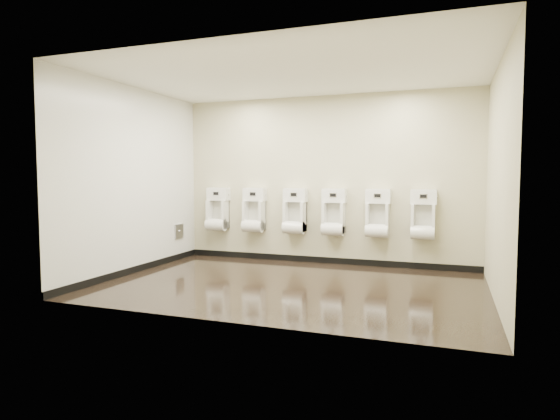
# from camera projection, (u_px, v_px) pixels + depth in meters

# --- Properties ---
(ground) EXTENTS (5.00, 3.50, 0.00)m
(ground) POSITION_uv_depth(u_px,v_px,m) (291.00, 285.00, 6.28)
(ground) COLOR black
(ground) RESTS_ON ground
(ceiling) EXTENTS (5.00, 3.50, 0.00)m
(ceiling) POSITION_uv_depth(u_px,v_px,m) (291.00, 73.00, 6.09)
(ceiling) COLOR white
(back_wall) EXTENTS (5.00, 0.02, 2.80)m
(back_wall) POSITION_uv_depth(u_px,v_px,m) (324.00, 180.00, 7.83)
(back_wall) COLOR beige
(back_wall) RESTS_ON ground
(front_wall) EXTENTS (5.00, 0.02, 2.80)m
(front_wall) POSITION_uv_depth(u_px,v_px,m) (234.00, 182.00, 4.55)
(front_wall) COLOR beige
(front_wall) RESTS_ON ground
(left_wall) EXTENTS (0.02, 3.50, 2.80)m
(left_wall) POSITION_uv_depth(u_px,v_px,m) (134.00, 180.00, 7.04)
(left_wall) COLOR beige
(left_wall) RESTS_ON ground
(right_wall) EXTENTS (0.02, 3.50, 2.80)m
(right_wall) POSITION_uv_depth(u_px,v_px,m) (498.00, 181.00, 5.34)
(right_wall) COLOR beige
(right_wall) RESTS_ON ground
(tile_overlay_left) EXTENTS (0.01, 3.50, 2.80)m
(tile_overlay_left) POSITION_uv_depth(u_px,v_px,m) (134.00, 180.00, 7.04)
(tile_overlay_left) COLOR white
(tile_overlay_left) RESTS_ON ground
(skirting_back) EXTENTS (5.00, 0.02, 0.10)m
(skirting_back) POSITION_uv_depth(u_px,v_px,m) (323.00, 260.00, 7.91)
(skirting_back) COLOR black
(skirting_back) RESTS_ON ground
(skirting_left) EXTENTS (0.02, 3.50, 0.10)m
(skirting_left) POSITION_uv_depth(u_px,v_px,m) (136.00, 269.00, 7.13)
(skirting_left) COLOR black
(skirting_left) RESTS_ON ground
(access_panel) EXTENTS (0.04, 0.25, 0.25)m
(access_panel) POSITION_uv_depth(u_px,v_px,m) (179.00, 231.00, 8.22)
(access_panel) COLOR #9E9EA3
(access_panel) RESTS_ON left_wall
(urinal_0) EXTENTS (0.40, 0.30, 0.75)m
(urinal_0) POSITION_uv_depth(u_px,v_px,m) (218.00, 212.00, 8.40)
(urinal_0) COLOR silver
(urinal_0) RESTS_ON back_wall
(urinal_1) EXTENTS (0.40, 0.30, 0.75)m
(urinal_1) POSITION_uv_depth(u_px,v_px,m) (254.00, 213.00, 8.16)
(urinal_1) COLOR silver
(urinal_1) RESTS_ON back_wall
(urinal_2) EXTENTS (0.40, 0.30, 0.75)m
(urinal_2) POSITION_uv_depth(u_px,v_px,m) (295.00, 215.00, 7.91)
(urinal_2) COLOR silver
(urinal_2) RESTS_ON back_wall
(urinal_3) EXTENTS (0.40, 0.30, 0.75)m
(urinal_3) POSITION_uv_depth(u_px,v_px,m) (334.00, 216.00, 7.68)
(urinal_3) COLOR silver
(urinal_3) RESTS_ON back_wall
(urinal_4) EXTENTS (0.40, 0.30, 0.75)m
(urinal_4) POSITION_uv_depth(u_px,v_px,m) (378.00, 217.00, 7.43)
(urinal_4) COLOR silver
(urinal_4) RESTS_ON back_wall
(urinal_5) EXTENTS (0.40, 0.30, 0.75)m
(urinal_5) POSITION_uv_depth(u_px,v_px,m) (423.00, 218.00, 7.20)
(urinal_5) COLOR silver
(urinal_5) RESTS_ON back_wall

